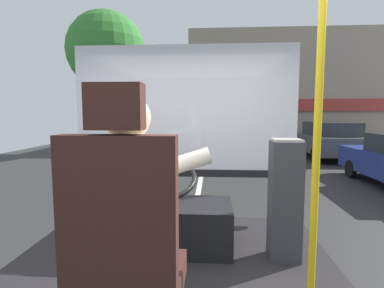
{
  "coord_description": "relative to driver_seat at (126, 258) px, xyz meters",
  "views": [
    {
      "loc": [
        0.32,
        -1.8,
        1.8
      ],
      "look_at": [
        0.12,
        1.0,
        1.51
      ],
      "focal_mm": 28.35,
      "sensor_mm": 36.0,
      "label": 1
    }
  ],
  "objects": [
    {
      "name": "handrail_pole",
      "position": [
        0.98,
        0.51,
        0.52
      ],
      "size": [
        0.04,
        0.04,
        2.14
      ],
      "color": "gold",
      "rests_on": "bus_floor"
    },
    {
      "name": "steering_console",
      "position": [
        -0.0,
        1.3,
        -0.33
      ],
      "size": [
        1.1,
        0.98,
        0.84
      ],
      "color": "black",
      "rests_on": "bus_floor"
    },
    {
      "name": "driver_seat",
      "position": [
        0.0,
        0.0,
        0.0
      ],
      "size": [
        0.48,
        0.48,
        1.31
      ],
      "color": "black",
      "rests_on": "bus_floor"
    },
    {
      "name": "bus_driver",
      "position": [
        0.0,
        0.11,
        0.21
      ],
      "size": [
        0.76,
        0.54,
        0.83
      ],
      "color": "#282833",
      "rests_on": "driver_seat"
    },
    {
      "name": "ground",
      "position": [
        0.06,
        9.34,
        -1.18
      ],
      "size": [
        18.0,
        44.0,
        0.06
      ],
      "color": "#2B2B2B"
    },
    {
      "name": "parked_car_charcoal",
      "position": [
        4.96,
        11.01,
        -0.42
      ],
      "size": [
        1.94,
        3.9,
        1.43
      ],
      "color": "#474C51",
      "rests_on": "ground"
    },
    {
      "name": "street_tree",
      "position": [
        -4.38,
        12.28,
        3.37
      ],
      "size": [
        3.46,
        3.46,
        6.28
      ],
      "color": "#4C3828",
      "rests_on": "ground"
    },
    {
      "name": "fare_box",
      "position": [
        0.97,
        1.18,
        -0.06
      ],
      "size": [
        0.24,
        0.22,
        0.99
      ],
      "color": "#333338",
      "rests_on": "bus_floor"
    },
    {
      "name": "shop_building",
      "position": [
        5.1,
        16.85,
        1.84
      ],
      "size": [
        11.95,
        5.18,
        6.0
      ],
      "color": "gray",
      "rests_on": "ground"
    },
    {
      "name": "windshield_panel",
      "position": [
        0.06,
        2.16,
        0.49
      ],
      "size": [
        2.5,
        0.08,
        1.48
      ],
      "color": "silver"
    }
  ]
}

